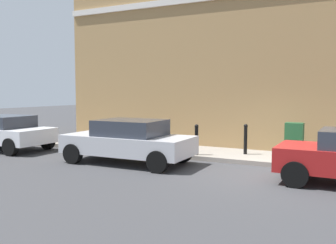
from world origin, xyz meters
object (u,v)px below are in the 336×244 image
car_silver (129,141)px  bollard_far_kerb (196,138)px  bollard_near_cabinet (246,138)px  car_white (2,132)px  utility_cabinet (294,142)px

car_silver → bollard_far_kerb: car_silver is taller
car_silver → bollard_near_cabinet: bearing=-141.6°
car_white → utility_cabinet: 10.96m
car_white → bollard_far_kerb: (1.58, -7.66, -0.00)m
car_silver → car_white: car_silver is taller
bollard_far_kerb → car_white: bearing=101.6°
utility_cabinet → car_white: bearing=102.4°
car_white → bollard_near_cabinet: car_white is taller
utility_cabinet → bollard_far_kerb: utility_cabinet is taller
car_white → bollard_far_kerb: size_ratio=4.15×
utility_cabinet → bollard_far_kerb: bearing=104.2°
bollard_near_cabinet → bollard_far_kerb: bearing=121.2°
car_silver → utility_cabinet: bearing=-153.6°
car_white → bollard_near_cabinet: bearing=-164.0°
car_silver → car_white: (0.09, 6.02, -0.03)m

